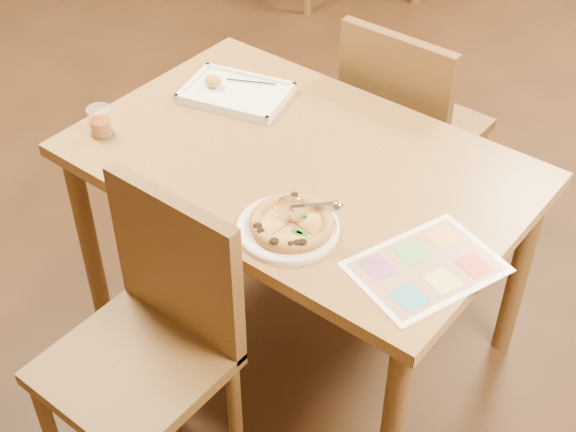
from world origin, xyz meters
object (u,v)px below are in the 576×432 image
Objects in this scene: chair_far at (405,114)px; glass_tumbler at (101,123)px; menu at (426,267)px; pizza_cutter at (307,208)px; plate at (288,229)px; appetizer_tray at (234,93)px; dining_table at (299,182)px; pizza at (292,223)px; chair_near at (155,316)px.

chair_far is 1.04m from glass_tumbler.
pizza_cutter is at bearing -164.51° from menu.
plate is 0.75× the size of menu.
plate is at bearing -36.86° from appetizer_tray.
dining_table is 5.84× the size of pizza.
glass_tumbler is at bearing 162.97° from pizza_cutter.
chair_far is at bearing 90.00° from chair_near.
chair_near is 1.75× the size of plate.
chair_near reaches higher than pizza.
chair_near is at bearing -63.41° from appetizer_tray.
menu is at bearing -2.95° from pizza_cutter.
pizza_cutter is (0.22, -0.85, 0.24)m from chair_far.
chair_far reaches higher than plate.
pizza_cutter reaches higher than plate.
glass_tumbler is (-0.71, -0.00, 0.03)m from plate.
plate is 0.37m from menu.
plate is 1.66× the size of pizza_cutter.
pizza is (0.18, 0.34, 0.18)m from chair_near.
menu is at bearing -18.67° from appetizer_tray.
pizza is (0.18, -0.26, 0.11)m from dining_table.
chair_near is 5.24× the size of glass_tumbler.
appetizer_tray is 0.44m from glass_tumbler.
pizza is (0.18, -0.86, 0.18)m from chair_far.
dining_table is at bearing 122.43° from plate.
chair_near and chair_far have the same top height.
chair_near reaches higher than pizza_cutter.
glass_tumbler is 0.25× the size of menu.
pizza is at bearing 177.56° from pizza_cutter.
dining_table is 2.77× the size of chair_near.
chair_far is 0.90m from plate.
plate is at bearing 101.07° from chair_far.
dining_table is 0.41m from appetizer_tray.
dining_table is 0.61m from chair_near.
pizza_cutter reaches higher than appetizer_tray.
pizza_cutter is at bearing 104.20° from chair_far.
appetizer_tray is at bearing 159.70° from dining_table.
plate is 0.71m from glass_tumbler.
appetizer_tray is 4.16× the size of glass_tumbler.
chair_near is at bearing -140.07° from menu.
menu is (0.34, 0.10, -0.02)m from pizza.
plate is (0.17, -0.27, 0.09)m from dining_table.
pizza_cutter reaches higher than pizza.
pizza_cutter is (0.22, -0.25, 0.17)m from dining_table.
appetizer_tray reaches higher than pizza.
pizza_cutter is at bearing -33.44° from appetizer_tray.
chair_near is 0.67m from glass_tumbler.
pizza_cutter is at bearing 1.41° from glass_tumbler.
pizza_cutter is (0.04, 0.01, 0.06)m from pizza.
dining_table is at bearing 90.00° from chair_near.
chair_far is 0.62m from appetizer_tray.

